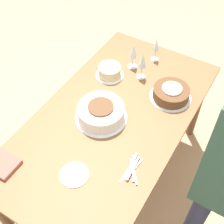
% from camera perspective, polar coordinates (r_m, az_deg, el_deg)
% --- Properties ---
extents(ground_plane, '(12.00, 12.00, 0.00)m').
position_cam_1_polar(ground_plane, '(2.68, -0.00, -11.68)').
color(ground_plane, tan).
extents(dining_table, '(1.71, 0.91, 0.77)m').
position_cam_1_polar(dining_table, '(2.13, -0.00, -2.79)').
color(dining_table, brown).
rests_on(dining_table, ground_plane).
extents(cake_center_white, '(0.34, 0.34, 0.11)m').
position_cam_1_polar(cake_center_white, '(2.00, -2.04, -0.10)').
color(cake_center_white, white).
rests_on(cake_center_white, dining_table).
extents(cake_front_chocolate, '(0.29, 0.29, 0.09)m').
position_cam_1_polar(cake_front_chocolate, '(2.17, 10.75, 3.40)').
color(cake_front_chocolate, white).
rests_on(cake_front_chocolate, dining_table).
extents(cake_back_decorated, '(0.21, 0.21, 0.08)m').
position_cam_1_polar(cake_back_decorated, '(2.30, -0.43, 7.43)').
color(cake_back_decorated, white).
rests_on(cake_back_decorated, dining_table).
extents(wine_glass_near, '(0.07, 0.07, 0.22)m').
position_cam_1_polar(wine_glass_near, '(2.23, 5.60, 9.29)').
color(wine_glass_near, silver).
rests_on(wine_glass_near, dining_table).
extents(wine_glass_far, '(0.07, 0.07, 0.21)m').
position_cam_1_polar(wine_glass_far, '(2.32, 3.92, 10.94)').
color(wine_glass_far, silver).
rests_on(wine_glass_far, dining_table).
extents(wine_glass_extra, '(0.06, 0.06, 0.20)m').
position_cam_1_polar(wine_glass_extra, '(2.41, 8.09, 11.89)').
color(wine_glass_extra, silver).
rests_on(wine_glass_extra, dining_table).
extents(dessert_plate_left, '(0.17, 0.17, 0.01)m').
position_cam_1_polar(dessert_plate_left, '(1.81, -6.92, -11.30)').
color(dessert_plate_left, white).
rests_on(dessert_plate_left, dining_table).
extents(fork_pile, '(0.21, 0.12, 0.02)m').
position_cam_1_polar(fork_pile, '(1.81, 3.72, -10.31)').
color(fork_pile, silver).
rests_on(fork_pile, dining_table).
extents(napkin_stack, '(0.15, 0.17, 0.03)m').
position_cam_1_polar(napkin_stack, '(1.92, -19.34, -8.98)').
color(napkin_stack, '#B75B4C').
rests_on(napkin_stack, dining_table).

